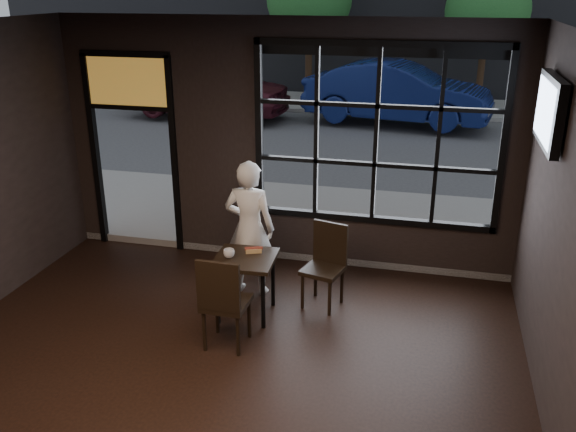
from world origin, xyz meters
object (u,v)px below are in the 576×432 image
(cafe_table, at_px, (246,286))
(chair_near, at_px, (226,300))
(man, at_px, (250,228))
(navy_car, at_px, (397,92))

(cafe_table, relative_size, chair_near, 0.69)
(chair_near, bearing_deg, man, -83.87)
(man, relative_size, navy_car, 0.35)
(chair_near, bearing_deg, cafe_table, -89.60)
(chair_near, relative_size, navy_car, 0.22)
(chair_near, height_order, navy_car, navy_car)
(chair_near, distance_m, man, 1.23)
(chair_near, height_order, man, man)
(navy_car, bearing_deg, chair_near, -175.41)
(cafe_table, distance_m, navy_car, 10.43)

